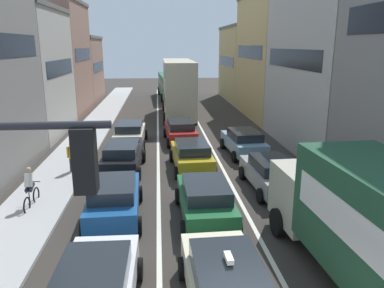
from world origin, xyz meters
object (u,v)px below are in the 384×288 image
Objects in this scene: taxi_centre_lane_front at (227,284)px; coupe_centre_lane_fourth at (180,131)px; sedan_centre_lane_second at (205,199)px; sedan_left_lane_fourth at (130,133)px; bus_mid_queue_primary at (178,86)px; removalist_box_truck at (366,218)px; bus_far_queue_secondary at (171,84)px; wagon_right_lane_far at (244,142)px; pedestrian_far_sidewalk at (72,155)px; hatchback_centre_lane_third at (192,155)px; wagon_left_lane_second at (114,198)px; sedan_left_lane_third at (123,156)px; sedan_right_lane_behind_truck at (271,173)px; cyclist_on_sidewalk at (30,189)px.

taxi_centre_lane_front is 16.89m from coupe_centre_lane_fourth.
taxi_centre_lane_front is 1.00× the size of sedan_centre_lane_second.
bus_mid_queue_primary is (3.68, 9.40, 2.03)m from sedan_left_lane_fourth.
removalist_box_truck reaches higher than bus_far_queue_secondary.
coupe_centre_lane_fourth is at bearing -81.88° from sedan_left_lane_fourth.
wagon_right_lane_far is at bearing -22.78° from sedan_centre_lane_second.
removalist_box_truck is at bearing -154.14° from sedan_left_lane_fourth.
coupe_centre_lane_fourth is at bearing 177.98° from bus_mid_queue_primary.
sedan_left_lane_fourth is 6.06m from pedestrian_far_sidewalk.
removalist_box_truck reaches higher than hatchback_centre_lane_third.
wagon_right_lane_far is 0.42× the size of bus_mid_queue_primary.
wagon_left_lane_second and sedan_left_lane_third have the same top height.
sedan_left_lane_fourth is at bearing 168.36° from bus_far_queue_secondary.
sedan_left_lane_third is (-0.15, 5.54, 0.00)m from wagon_left_lane_second.
wagon_left_lane_second is 1.00× the size of sedan_right_lane_behind_truck.
bus_mid_queue_primary reaches higher than sedan_left_lane_fourth.
taxi_centre_lane_front is (-3.79, -0.79, -1.18)m from removalist_box_truck.
sedan_centre_lane_second and sedan_left_lane_third have the same top height.
sedan_right_lane_behind_truck is 5.71m from wagon_right_lane_far.
sedan_centre_lane_second is at bearing 177.44° from bus_far_queue_secondary.
wagon_left_lane_second is at bearing -175.69° from sedan_left_lane_third.
sedan_left_lane_third is 2.52m from pedestrian_far_sidewalk.
bus_mid_queue_primary reaches higher than taxi_centre_lane_front.
coupe_centre_lane_fourth is (-3.89, 16.10, -1.18)m from removalist_box_truck.
removalist_box_truck is 16.60m from coupe_centre_lane_fourth.
hatchback_centre_lane_third is 6.08m from pedestrian_far_sidewalk.
bus_mid_queue_primary is at bearing -3.39° from hatchback_centre_lane_third.
taxi_centre_lane_front is 8.58m from sedan_right_lane_behind_truck.
sedan_centre_lane_second is 4.26m from sedan_right_lane_behind_truck.
removalist_box_truck is at bearing -142.41° from sedan_left_lane_third.
wagon_left_lane_second is at bearing 171.54° from bus_far_queue_secondary.
wagon_left_lane_second is at bearing 161.20° from coupe_centre_lane_fourth.
sedan_right_lane_behind_truck is 2.53× the size of cyclist_on_sidewalk.
bus_mid_queue_primary reaches higher than sedan_centre_lane_second.
taxi_centre_lane_front is at bearing -133.43° from cyclist_on_sidewalk.
sedan_left_lane_third is 2.53× the size of cyclist_on_sidewalk.
bus_mid_queue_primary is at bearing -11.26° from sedan_left_lane_third.
sedan_left_lane_fourth is (-0.00, 5.34, 0.00)m from sedan_left_lane_third.
removalist_box_truck is 17.31m from sedan_left_lane_fourth.
bus_mid_queue_primary is 20.48m from cyclist_on_sidewalk.
sedan_left_lane_fourth is at bearing 10.10° from taxi_centre_lane_front.
bus_mid_queue_primary is (0.12, 20.70, 2.03)m from sedan_centre_lane_second.
taxi_centre_lane_front is at bearing 179.67° from bus_mid_queue_primary.
taxi_centre_lane_front is 16.84m from sedan_left_lane_fourth.
bus_mid_queue_primary is 16.26m from pedestrian_far_sidewalk.
coupe_centre_lane_fourth is 0.42× the size of bus_mid_queue_primary.
bus_far_queue_secondary reaches higher than sedan_centre_lane_second.
wagon_left_lane_second is 0.99× the size of sedan_left_lane_third.
pedestrian_far_sidewalk is at bearing 45.34° from sedan_centre_lane_second.
cyclist_on_sidewalk is at bearing 160.38° from bus_mid_queue_primary.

